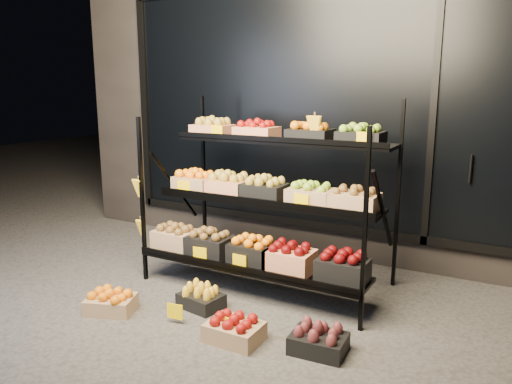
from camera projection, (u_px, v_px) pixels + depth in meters
The scene contains 9 objects.
ground at pixel (229, 310), 4.01m from camera, with size 24.00×24.00×0.00m, color #514F4C.
building at pixel (344, 87), 5.86m from camera, with size 6.00×2.08×3.50m.
display_rack at pixel (263, 200), 4.36m from camera, with size 2.18×1.02×1.66m.
tag_floor_a at pixel (175, 316), 3.76m from camera, with size 0.13×0.01×0.12m, color #FFCF00.
tag_floor_b at pixel (230, 331), 3.53m from camera, with size 0.13×0.01×0.12m, color #FFCF00.
floor_crate_left at pixel (111, 301), 3.96m from camera, with size 0.44×0.38×0.19m.
floor_crate_midleft at pixel (201, 298), 4.03m from camera, with size 0.38×0.30×0.18m.
floor_crate_midright at pixel (234, 329), 3.51m from camera, with size 0.38×0.28×0.20m.
floor_crate_right at pixel (319, 340), 3.36m from camera, with size 0.38×0.29×0.19m.
Camera 1 is at (1.99, -3.15, 1.77)m, focal length 35.00 mm.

